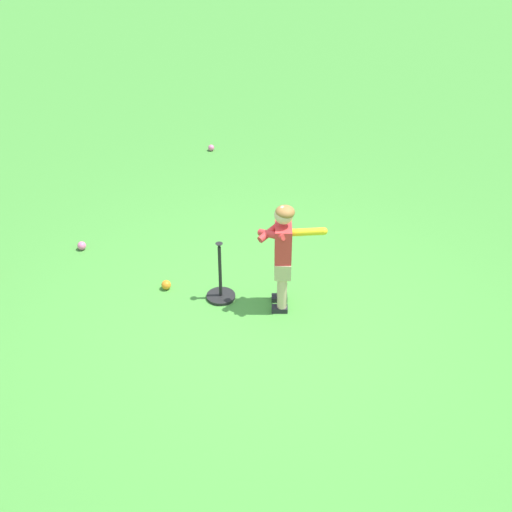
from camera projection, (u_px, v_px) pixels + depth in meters
name	position (u px, v px, depth m)	size (l,w,h in m)	color
ground_plane	(263.00, 325.00, 6.44)	(40.00, 40.00, 0.00)	#479338
child_batter	(283.00, 248.00, 6.32)	(0.37, 0.58, 1.08)	#232328
play_ball_midfield	(166.00, 285.00, 6.88)	(0.10, 0.10, 0.10)	orange
play_ball_by_bucket	(82.00, 246.00, 7.48)	(0.09, 0.09, 0.09)	pink
play_ball_behind_batter	(211.00, 148.00, 9.58)	(0.08, 0.08, 0.08)	pink
batting_tee	(221.00, 289.00, 6.73)	(0.28, 0.28, 0.62)	black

